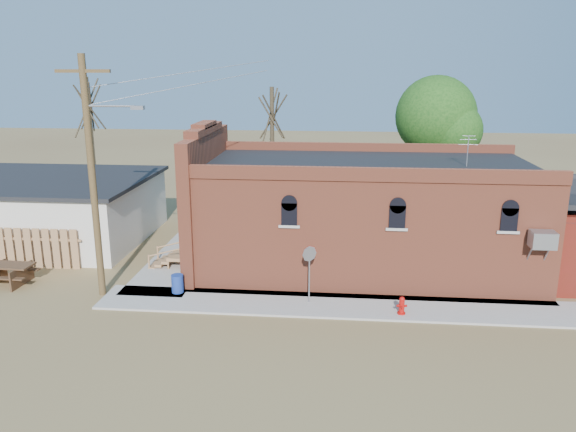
# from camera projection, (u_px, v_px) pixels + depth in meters

# --- Properties ---
(ground) EXTENTS (120.00, 120.00, 0.00)m
(ground) POSITION_uv_depth(u_px,v_px,m) (312.00, 316.00, 19.85)
(ground) COLOR brown
(ground) RESTS_ON ground
(sidewalk_south) EXTENTS (19.00, 2.20, 0.08)m
(sidewalk_south) POSITION_uv_depth(u_px,v_px,m) (354.00, 306.00, 20.57)
(sidewalk_south) COLOR #9E9991
(sidewalk_south) RESTS_ON ground
(sidewalk_west) EXTENTS (2.60, 10.00, 0.08)m
(sidewalk_west) POSITION_uv_depth(u_px,v_px,m) (184.00, 255.00, 26.20)
(sidewalk_west) COLOR #9E9991
(sidewalk_west) RESTS_ON ground
(brick_bar) EXTENTS (16.40, 7.97, 6.30)m
(brick_bar) POSITION_uv_depth(u_px,v_px,m) (357.00, 214.00, 24.39)
(brick_bar) COLOR #A34B31
(brick_bar) RESTS_ON ground
(wood_fence) EXTENTS (5.20, 0.10, 1.80)m
(wood_fence) POSITION_uv_depth(u_px,v_px,m) (24.00, 248.00, 24.46)
(wood_fence) COLOR #9E6F47
(wood_fence) RESTS_ON ground
(utility_pole) EXTENTS (3.12, 0.26, 9.00)m
(utility_pole) POSITION_uv_depth(u_px,v_px,m) (93.00, 173.00, 20.53)
(utility_pole) COLOR #45331B
(utility_pole) RESTS_ON ground
(tree_bare_near) EXTENTS (2.80, 2.80, 7.65)m
(tree_bare_near) POSITION_uv_depth(u_px,v_px,m) (272.00, 115.00, 31.11)
(tree_bare_near) COLOR #463C28
(tree_bare_near) RESTS_ON ground
(tree_bare_far) EXTENTS (2.80, 2.80, 8.16)m
(tree_bare_far) POSITION_uv_depth(u_px,v_px,m) (89.00, 105.00, 32.98)
(tree_bare_far) COLOR #463C28
(tree_bare_far) RESTS_ON ground
(tree_leafy) EXTENTS (4.40, 4.40, 8.15)m
(tree_leafy) POSITION_uv_depth(u_px,v_px,m) (436.00, 116.00, 30.77)
(tree_leafy) COLOR #463C28
(tree_leafy) RESTS_ON ground
(fire_hydrant) EXTENTS (0.38, 0.37, 0.65)m
(fire_hydrant) POSITION_uv_depth(u_px,v_px,m) (402.00, 305.00, 19.77)
(fire_hydrant) COLOR #AE0C09
(fire_hydrant) RESTS_ON sidewalk_south
(stop_sign) EXTENTS (0.49, 0.41, 2.19)m
(stop_sign) POSITION_uv_depth(u_px,v_px,m) (309.00, 259.00, 20.43)
(stop_sign) COLOR gray
(stop_sign) RESTS_ON sidewalk_south
(trash_barrel) EXTENTS (0.55, 0.55, 0.71)m
(trash_barrel) POSITION_uv_depth(u_px,v_px,m) (177.00, 284.00, 21.67)
(trash_barrel) COLOR navy
(trash_barrel) RESTS_ON sidewalk_west
(picnic_table) EXTENTS (2.10, 1.64, 0.85)m
(picnic_table) POSITION_uv_depth(u_px,v_px,m) (8.00, 271.00, 22.64)
(picnic_table) COLOR #482F1D
(picnic_table) RESTS_ON ground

